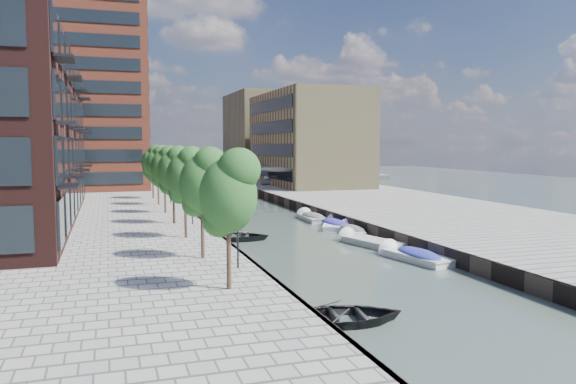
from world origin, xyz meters
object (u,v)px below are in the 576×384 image
motorboat_1 (351,230)px  tree_3 (173,169)px  tree_4 (165,165)px  motorboat_3 (335,225)px  tree_6 (153,161)px  sloop_0 (343,323)px  tree_1 (202,180)px  motorboat_4 (311,218)px  tree_5 (158,163)px  sloop_1 (235,240)px  motorboat_0 (413,256)px  bridge (194,179)px  motorboat_2 (366,243)px  car (268,180)px  sloop_4 (182,205)px  tree_2 (185,173)px  tree_0 (228,190)px  sloop_2 (220,231)px  sloop_3 (222,239)px

motorboat_1 → tree_3: bearing=168.4°
tree_4 → motorboat_3: size_ratio=1.06×
tree_6 → sloop_0: tree_6 is taller
tree_1 → motorboat_4: (13.51, 19.28, -5.10)m
tree_1 → tree_5: bearing=90.0°
sloop_0 → sloop_1: bearing=8.5°
motorboat_0 → tree_1: bearing=-179.7°
bridge → motorboat_4: (5.01, -41.72, -1.18)m
motorboat_1 → motorboat_2: motorboat_2 is taller
tree_5 → motorboat_3: size_ratio=1.06×
tree_1 → motorboat_2: bearing=24.7°
sloop_1 → car: bearing=1.9°
sloop_4 → motorboat_2: bearing=-146.5°
tree_2 → tree_6: bearing=90.0°
bridge → motorboat_2: size_ratio=2.26×
tree_5 → sloop_1: tree_5 is taller
tree_6 → sloop_4: (3.37, 0.57, -5.31)m
tree_3 → car: 42.76m
sloop_0 → motorboat_4: motorboat_4 is taller
tree_3 → motorboat_3: 14.77m
sloop_0 → motorboat_4: 30.76m
tree_2 → tree_4: size_ratio=1.00×
motorboat_0 → motorboat_3: (0.64, 14.25, -0.00)m
motorboat_3 → tree_3: bearing=-178.7°
tree_5 → motorboat_2: bearing=-59.9°
tree_6 → motorboat_3: tree_6 is taller
tree_0 → sloop_0: bearing=-36.3°
motorboat_4 → tree_1: bearing=-125.0°
sloop_0 → sloop_2: sloop_0 is taller
sloop_1 → car: (14.45, 41.81, 1.72)m
tree_1 → car: bearing=70.5°
tree_1 → tree_2: size_ratio=1.00×
sloop_1 → tree_2: bearing=151.5°
bridge → motorboat_2: 55.31m
sloop_3 → motorboat_1: motorboat_1 is taller
bridge → sloop_1: bearing=-95.0°
bridge → tree_4: 41.08m
tree_0 → sloop_0: 7.34m
motorboat_0 → motorboat_1: (0.74, 11.06, -0.02)m
tree_4 → motorboat_0: size_ratio=1.06×
tree_0 → car: bearing=72.6°
tree_0 → tree_6: size_ratio=1.00×
tree_1 → sloop_3: 13.14m
tree_2 → sloop_3: tree_2 is taller
sloop_0 → motorboat_3: motorboat_3 is taller
tree_5 → bridge: bearing=75.6°
sloop_2 → sloop_4: 20.51m
sloop_2 → tree_4: bearing=31.0°
tree_3 → motorboat_1: (13.96, -2.87, -5.11)m
tree_0 → tree_3: same height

